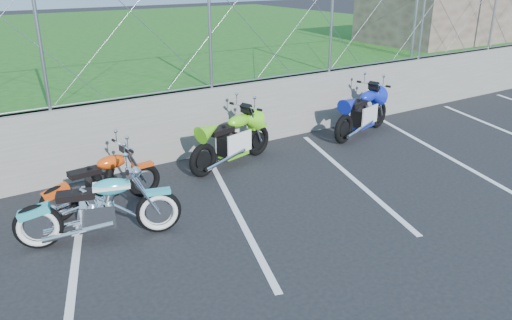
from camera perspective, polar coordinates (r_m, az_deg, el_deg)
ground at (r=7.00m, az=1.82°, el=-8.66°), size 90.00×90.00×0.00m
retaining_wall at (r=9.59m, az=-10.23°, el=3.61°), size 30.00×0.22×1.30m
grass_field at (r=19.01m, az=-22.64°, el=10.94°), size 30.00×20.00×1.30m
stone_building at (r=17.54m, az=20.75°, el=15.60°), size 5.00×3.00×1.80m
chain_link_fence at (r=9.24m, az=-10.90°, el=13.41°), size 28.00×0.03×2.00m
parking_lines at (r=8.36m, az=4.64°, el=-3.54°), size 18.29×4.31×0.01m
cruiser_turquoise at (r=7.03m, az=-17.26°, el=-5.54°), size 2.13×0.82×1.09m
naked_orange at (r=7.94m, az=-16.95°, el=-2.58°), size 1.92×0.65×0.96m
sportbike_green at (r=9.28m, az=-2.67°, el=2.13°), size 2.03×0.79×1.08m
sportbike_blue at (r=11.26m, az=12.12°, el=5.15°), size 2.07×0.81×1.10m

